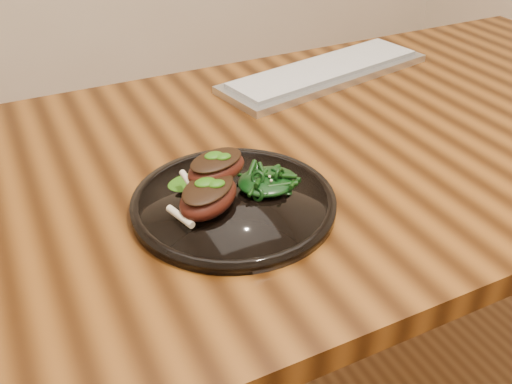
% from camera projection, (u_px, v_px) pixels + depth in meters
% --- Properties ---
extents(desk, '(1.60, 0.80, 0.75)m').
position_uv_depth(desk, '(333.00, 176.00, 1.04)').
color(desk, black).
rests_on(desk, ground).
extents(plate, '(0.29, 0.29, 0.02)m').
position_uv_depth(plate, '(234.00, 202.00, 0.81)').
color(plate, black).
rests_on(plate, desk).
extents(lamb_chop_front, '(0.12, 0.12, 0.05)m').
position_uv_depth(lamb_chop_front, '(208.00, 196.00, 0.77)').
color(lamb_chop_front, '#3F140C').
rests_on(lamb_chop_front, plate).
extents(lamb_chop_back, '(0.11, 0.09, 0.04)m').
position_uv_depth(lamb_chop_back, '(216.00, 167.00, 0.80)').
color(lamb_chop_back, '#3F140C').
rests_on(lamb_chop_back, plate).
extents(herb_smear, '(0.08, 0.05, 0.00)m').
position_uv_depth(herb_smear, '(194.00, 182.00, 0.83)').
color(herb_smear, '#174807').
rests_on(herb_smear, plate).
extents(greens_heap, '(0.09, 0.08, 0.03)m').
position_uv_depth(greens_heap, '(268.00, 178.00, 0.82)').
color(greens_heap, black).
rests_on(greens_heap, plate).
extents(keyboard, '(0.50, 0.24, 0.02)m').
position_uv_depth(keyboard, '(325.00, 72.00, 1.21)').
color(keyboard, '#B9BCBE').
rests_on(keyboard, desk).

